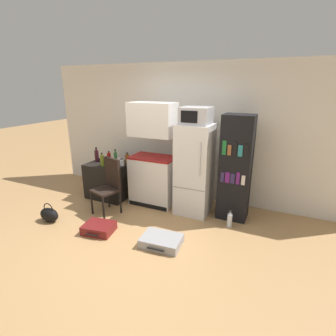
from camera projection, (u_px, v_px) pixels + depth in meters
ground_plane at (130, 241)px, 3.93m from camera, size 24.00×24.00×0.00m
wall_back at (191, 133)px, 5.17m from camera, size 6.40×0.10×2.65m
side_table at (110, 180)px, 5.42m from camera, size 0.83×0.69×0.71m
kitchen_hutch at (153, 160)px, 4.94m from camera, size 0.86×0.53×1.94m
refrigerator at (194, 170)px, 4.61m from camera, size 0.59×0.59×1.61m
microwave at (196, 116)px, 4.32m from camera, size 0.48×0.44×0.28m
bookshelf at (236, 168)px, 4.38m from camera, size 0.50×0.40×1.79m
bottle_olive_oil at (102, 161)px, 5.07m from camera, size 0.08×0.08×0.27m
bottle_clear_short at (122, 163)px, 5.12m from camera, size 0.09×0.09×0.15m
bottle_wine_dark at (97, 156)px, 5.38m from camera, size 0.08×0.08×0.30m
bottle_ketchup_red at (109, 157)px, 5.48m from camera, size 0.08×0.08×0.20m
bottle_green_tall at (116, 158)px, 5.18m from camera, size 0.06×0.06×0.31m
bottle_amber_beer at (127, 158)px, 5.32m from camera, size 0.09×0.09×0.21m
bowl at (116, 160)px, 5.47m from camera, size 0.17×0.17×0.05m
chair at (109, 182)px, 4.66m from camera, size 0.50×0.50×1.00m
suitcase_large_flat at (99, 228)px, 4.14m from camera, size 0.51×0.45×0.14m
suitcase_small_flat at (161, 241)px, 3.80m from camera, size 0.60×0.47×0.13m
handbag at (49, 214)px, 4.46m from camera, size 0.36×0.20×0.33m
water_bottle_front at (230, 220)px, 4.28m from camera, size 0.08×0.08×0.29m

